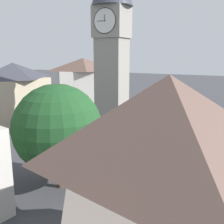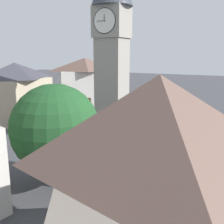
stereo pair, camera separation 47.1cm
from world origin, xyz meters
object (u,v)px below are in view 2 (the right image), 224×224
Objects in this scene: car_blue_kerb at (202,157)px; car_red_corner at (170,120)px; building_corner_back at (85,82)px; road_sign at (135,147)px; building_hall_far at (16,92)px; car_silver_kerb at (146,112)px; tree at (55,128)px; pedestrian at (117,114)px; car_white_side at (59,129)px; building_shop_left at (155,194)px; clock_tower at (112,31)px; lamp_post at (159,115)px.

car_blue_kerb and car_red_corner have the same top height.
building_corner_back reaches higher than road_sign.
building_hall_far reaches higher than road_sign.
car_silver_kerb is 0.58× the size of tree.
car_blue_kerb is at bearing 142.08° from pedestrian.
building_shop_left is at bearing 137.32° from car_white_side.
car_silver_kerb is 13.25m from building_corner_back.
car_blue_kerb is 27.21m from building_hall_far.
clock_tower is 1.96× the size of building_corner_back.
car_blue_kerb is 0.40× the size of building_hall_far.
pedestrian is 20.33m from tree.
car_white_side is 0.42× the size of building_shop_left.
building_shop_left reaches higher than car_silver_kerb.
pedestrian is 0.16× the size of building_hall_far.
car_silver_kerb is 0.44× the size of building_shop_left.
lamp_post is (-21.74, 1.69, -0.77)m from building_hall_far.
building_corner_back reaches higher than car_silver_kerb.
road_sign is at bearing 107.53° from car_silver_kerb.
building_hall_far is at bearing -16.28° from car_white_side.
car_silver_kerb is (10.86, -15.16, 0.00)m from car_blue_kerb.
tree is (2.70, 20.50, 3.73)m from car_red_corner.
car_red_corner is (-4.26, -8.78, -11.20)m from clock_tower.
tree is at bearing 71.20° from lamp_post.
car_white_side is at bearing -21.30° from road_sign.
clock_tower is 18.05m from building_hall_far.
pedestrian is at bearing -109.89° from car_white_side.
clock_tower reaches higher than lamp_post.
car_red_corner is at bearing -160.41° from building_hall_far.
car_silver_kerb is at bearing -69.17° from building_shop_left.
clock_tower is at bearing 92.29° from car_silver_kerb.
car_blue_kerb is 14.98m from building_shop_left.
tree is at bearing 118.99° from building_corner_back.
road_sign reaches higher than car_blue_kerb.
car_white_side is 13.64m from tree.
clock_tower is 13.98m from tree.
building_shop_left is 12.89m from road_sign.
car_blue_kerb is at bearing 151.77° from lamp_post.
road_sign is (5.50, -11.35, -2.68)m from building_shop_left.
tree is 22.18m from building_hall_far.
building_corner_back is at bearing -48.26° from clock_tower.
building_corner_back is (13.00, -14.56, -7.45)m from clock_tower.
car_blue_kerb is 6.08m from road_sign.
building_hall_far is (15.77, 10.84, 3.51)m from car_silver_kerb.
car_silver_kerb and car_white_side have the same top height.
car_blue_kerb is 0.41× the size of building_shop_left.
building_hall_far is (16.26, -1.48, -7.69)m from clock_tower.
clock_tower is 10.07m from lamp_post.
car_red_corner is at bearing 161.48° from building_corner_back.
car_blue_kerb is 13.13m from car_red_corner.
building_shop_left is at bearing 119.18° from pedestrian.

